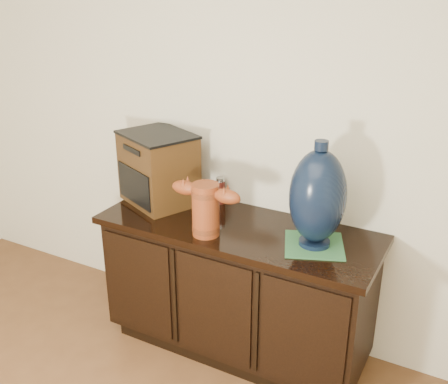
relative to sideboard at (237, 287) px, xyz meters
The scene contains 6 objects.
sideboard is the anchor object (origin of this frame).
terracotta_vessel 0.55m from the sideboard, 121.19° to the right, with size 0.37×0.14×0.27m.
tv_radio 0.78m from the sideboard, behind, with size 0.49×0.45×0.40m.
green_mat 0.56m from the sideboard, ahead, with size 0.27×0.27×0.01m, color #2E683B.
lamp_base 0.75m from the sideboard, ahead, with size 0.34×0.34×0.51m.
spray_can 0.54m from the sideboard, 135.12° to the left, with size 0.05×0.05×0.15m.
Camera 1 is at (1.09, 0.07, 1.94)m, focal length 42.00 mm.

